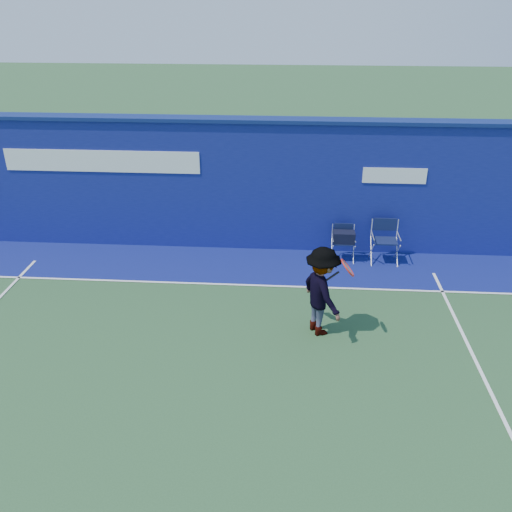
# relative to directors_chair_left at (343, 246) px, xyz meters

# --- Properties ---
(ground) EXTENTS (80.00, 80.00, 0.00)m
(ground) POSITION_rel_directors_chair_left_xyz_m (-2.54, -4.55, -0.34)
(ground) COLOR #2A4E2A
(ground) RESTS_ON ground
(stadium_wall) EXTENTS (24.00, 0.50, 3.08)m
(stadium_wall) POSITION_rel_directors_chair_left_xyz_m (-2.54, 0.64, 1.21)
(stadium_wall) COLOR navy
(stadium_wall) RESTS_ON ground
(out_of_bounds_strip) EXTENTS (24.00, 1.80, 0.01)m
(out_of_bounds_strip) POSITION_rel_directors_chair_left_xyz_m (-2.54, -0.45, -0.34)
(out_of_bounds_strip) COLOR navy
(out_of_bounds_strip) RESTS_ON ground
(court_lines) EXTENTS (24.00, 12.00, 0.01)m
(court_lines) POSITION_rel_directors_chair_left_xyz_m (-2.54, -3.95, -0.33)
(court_lines) COLOR white
(court_lines) RESTS_ON out_of_bounds_strip
(directors_chair_left) EXTENTS (0.49, 0.44, 0.82)m
(directors_chair_left) POSITION_rel_directors_chair_left_xyz_m (0.00, 0.00, 0.00)
(directors_chair_left) COLOR silver
(directors_chair_left) RESTS_ON ground
(directors_chair_right) EXTENTS (0.58, 0.52, 0.97)m
(directors_chair_right) POSITION_rel_directors_chair_left_xyz_m (0.93, -0.03, -0.04)
(directors_chair_right) COLOR silver
(directors_chair_right) RESTS_ON ground
(water_bottle) EXTENTS (0.07, 0.07, 0.22)m
(water_bottle) POSITION_rel_directors_chair_left_xyz_m (-0.63, -0.19, -0.23)
(water_bottle) COLOR silver
(water_bottle) RESTS_ON ground
(tennis_player) EXTENTS (1.07, 1.24, 1.67)m
(tennis_player) POSITION_rel_directors_chair_left_xyz_m (-0.63, -2.95, 0.49)
(tennis_player) COLOR #EA4738
(tennis_player) RESTS_ON ground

